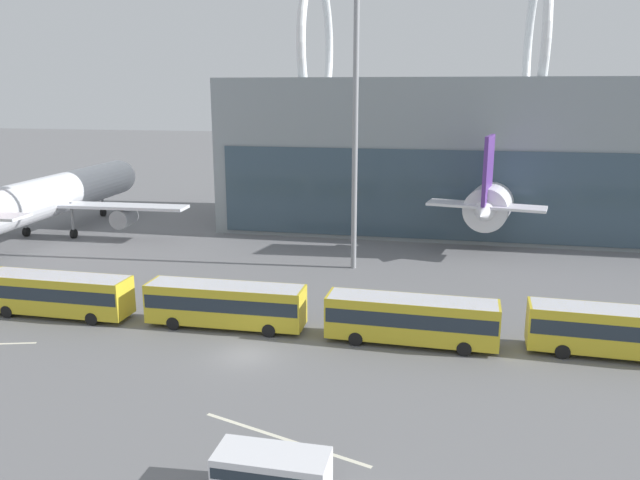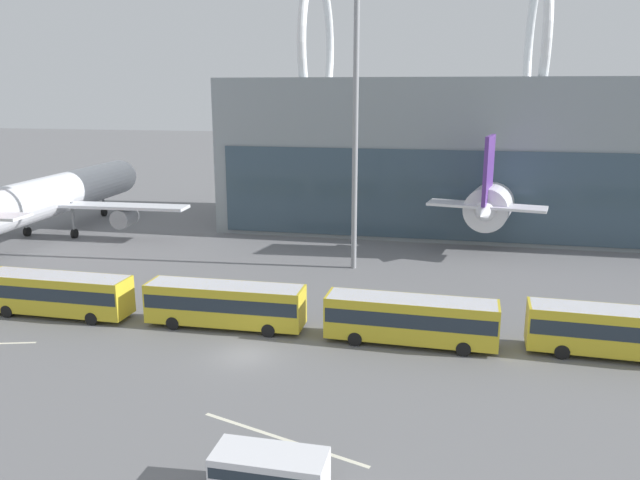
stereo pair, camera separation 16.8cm
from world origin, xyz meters
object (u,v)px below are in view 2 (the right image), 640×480
shuttle_bus_2 (225,302)px  floodlight_mast (356,84)px  shuttle_bus_3 (411,318)px  airliner_at_gate_far (502,192)px  shuttle_bus_4 (621,330)px  shuttle_bus_1 (57,292)px  service_van_foreground (270,470)px  airliner_at_gate_near (51,196)px

shuttle_bus_2 → floodlight_mast: size_ratio=0.42×
shuttle_bus_2 → shuttle_bus_3: (13.85, -0.35, 0.00)m
airliner_at_gate_far → shuttle_bus_3: bearing=178.3°
shuttle_bus_4 → floodlight_mast: (-20.70, 17.67, 16.05)m
floodlight_mast → shuttle_bus_4: bearing=-40.5°
shuttle_bus_2 → shuttle_bus_3: same height
airliner_at_gate_far → shuttle_bus_1: (-36.35, -38.47, -3.04)m
airliner_at_gate_far → shuttle_bus_4: (5.20, -37.88, -3.04)m
shuttle_bus_1 → shuttle_bus_4: size_ratio=0.99×
shuttle_bus_2 → service_van_foreground: 20.69m
airliner_at_gate_near → floodlight_mast: size_ratio=1.39×
airliner_at_gate_near → airliner_at_gate_far: 55.42m
airliner_at_gate_near → shuttle_bus_2: size_ratio=3.27×
airliner_at_gate_near → service_van_foreground: bearing=-139.5°
airliner_at_gate_far → shuttle_bus_2: 44.34m
airliner_at_gate_far → shuttle_bus_3: 39.52m
shuttle_bus_1 → shuttle_bus_3: (27.70, 0.02, 0.00)m
shuttle_bus_1 → shuttle_bus_4: (41.55, 0.59, 0.00)m
shuttle_bus_4 → shuttle_bus_3: bearing=-175.0°
shuttle_bus_3 → service_van_foreground: bearing=-103.4°
shuttle_bus_3 → service_van_foreground: (-4.93, -18.30, -0.73)m
airliner_at_gate_far → floodlight_mast: 28.60m
shuttle_bus_1 → shuttle_bus_4: bearing=1.6°
airliner_at_gate_near → shuttle_bus_2: 39.84m
service_van_foreground → shuttle_bus_1: bearing=-38.2°
shuttle_bus_1 → floodlight_mast: floodlight_mast is taller
shuttle_bus_3 → shuttle_bus_4: bearing=4.0°
airliner_at_gate_near → shuttle_bus_1: bearing=-147.5°
airliner_at_gate_near → shuttle_bus_3: size_ratio=3.26×
shuttle_bus_4 → airliner_at_gate_near: bearing=160.2°
airliner_at_gate_near → floodlight_mast: floodlight_mast is taller
airliner_at_gate_near → shuttle_bus_4: bearing=-114.9°
shuttle_bus_1 → shuttle_bus_2: (13.85, 0.38, 0.00)m
shuttle_bus_4 → shuttle_bus_2: bearing=-176.9°
airliner_at_gate_far → service_van_foreground: size_ratio=7.13×
service_van_foreground → floodlight_mast: bearing=-86.4°
shuttle_bus_1 → service_van_foreground: (22.77, -18.28, -0.73)m
shuttle_bus_3 → airliner_at_gate_near: bearing=152.8°
shuttle_bus_1 → service_van_foreground: 29.21m
shuttle_bus_1 → airliner_at_gate_far: bearing=47.4°
service_van_foreground → shuttle_bus_4: bearing=-134.3°
shuttle_bus_1 → shuttle_bus_3: size_ratio=1.00×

